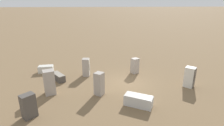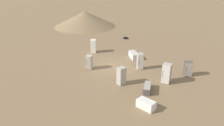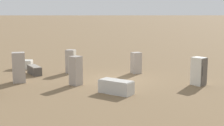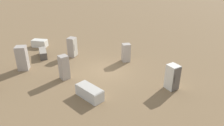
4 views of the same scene
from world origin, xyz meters
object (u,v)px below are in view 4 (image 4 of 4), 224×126
Objects in this scene: discarded_fridge_3 at (126,53)px; discarded_fridge_0 at (40,43)px; discarded_fridge_2 at (90,92)px; discarded_fridge_6 at (43,53)px; discarded_fridge_5 at (64,67)px; discarded_fridge_8 at (72,47)px; discarded_fridge_1 at (22,58)px; discarded_fridge_7 at (172,77)px.

discarded_fridge_0 is at bearing 145.16° from discarded_fridge_3.
discarded_fridge_6 is at bearing 81.25° from discarded_fridge_2.
discarded_fridge_5 reaches higher than discarded_fridge_8.
discarded_fridge_1 is 1.12× the size of discarded_fridge_7.
discarded_fridge_3 is 7.23m from discarded_fridge_6.
discarded_fridge_0 is at bearing -66.55° from discarded_fridge_7.
discarded_fridge_1 reaches higher than discarded_fridge_6.
discarded_fridge_6 is at bearing 159.96° from discarded_fridge_3.
discarded_fridge_2 is at bearing -20.44° from discarded_fridge_7.
discarded_fridge_3 is at bearing 19.25° from discarded_fridge_2.
discarded_fridge_1 is at bearing 12.91° from discarded_fridge_0.
discarded_fridge_1 is 11.05m from discarded_fridge_7.
discarded_fridge_2 is 1.17× the size of discarded_fridge_8.
discarded_fridge_0 is 0.81× the size of discarded_fridge_6.
discarded_fridge_2 is at bearing -41.42° from discarded_fridge_1.
discarded_fridge_1 reaches higher than discarded_fridge_3.
discarded_fridge_7 is at bearing -34.04° from discarded_fridge_2.
discarded_fridge_2 is at bearing -128.08° from discarded_fridge_3.
discarded_fridge_3 is (2.64, -7.64, -0.18)m from discarded_fridge_1.
discarded_fridge_7 is at bearing 65.57° from discarded_fridge_0.
discarded_fridge_3 is 0.86× the size of discarded_fridge_5.
discarded_fridge_2 is 1.29× the size of discarded_fridge_3.
discarded_fridge_1 is at bearing 99.51° from discarded_fridge_2.
discarded_fridge_1 is 4.21m from discarded_fridge_8.
discarded_fridge_6 is 1.05× the size of discarded_fridge_8.
discarded_fridge_5 is 1.04× the size of discarded_fridge_8.
discarded_fridge_1 is (-4.73, -0.91, 0.60)m from discarded_fridge_0.
discarded_fridge_3 is (5.62, -1.72, 0.39)m from discarded_fridge_2.
discarded_fridge_5 is at bearing 21.67° from discarded_fridge_8.
discarded_fridge_8 is at bearing 67.84° from discarded_fridge_0.
discarded_fridge_2 reaches higher than discarded_fridge_6.
discarded_fridge_8 is (0.49, -2.53, 0.54)m from discarded_fridge_6.
discarded_fridge_8 is (0.36, 4.69, 0.08)m from discarded_fridge_3.
discarded_fridge_8 is at bearing 30.77° from discarded_fridge_1.
discarded_fridge_8 reaches higher than discarded_fridge_0.
discarded_fridge_1 is at bearing -32.29° from discarded_fridge_8.
discarded_fridge_1 reaches higher than discarded_fridge_7.
discarded_fridge_1 is 6.66m from discarded_fridge_2.
discarded_fridge_0 is 0.76× the size of discarded_fridge_1.
discarded_fridge_5 is 4.70m from discarded_fridge_6.
discarded_fridge_1 reaches higher than discarded_fridge_8.
discarded_fridge_5 is 1.04× the size of discarded_fridge_7.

